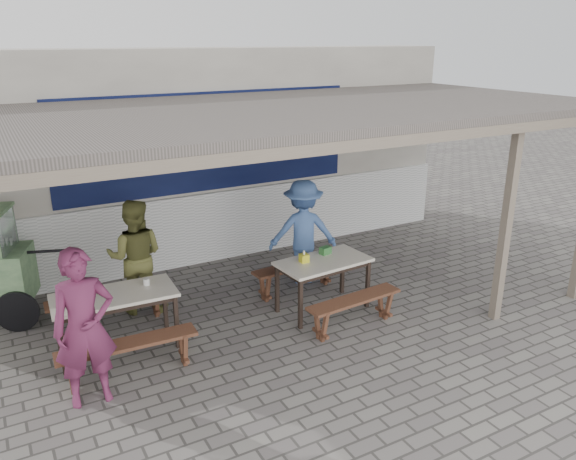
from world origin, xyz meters
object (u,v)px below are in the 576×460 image
(donation_box, at_px, (325,250))
(table_left, at_px, (115,300))
(patron_street_side, at_px, (84,328))
(tissue_box, at_px, (304,258))
(condiment_jar, at_px, (146,282))
(bench_left_wall, at_px, (108,302))
(table_right, at_px, (323,266))
(bench_left_street, at_px, (128,351))
(bench_right_street, at_px, (354,306))
(patron_wall_side, at_px, (136,257))
(bench_right_wall, at_px, (296,272))
(patron_right_table, at_px, (303,232))
(condiment_bowl, at_px, (84,295))

(donation_box, bearing_deg, table_left, 177.73)
(patron_street_side, relative_size, tissue_box, 15.20)
(condiment_jar, bearing_deg, bench_left_wall, 121.94)
(table_right, height_order, condiment_jar, condiment_jar)
(table_left, bearing_deg, bench_left_street, -90.00)
(patron_street_side, distance_m, condiment_jar, 1.32)
(tissue_box, bearing_deg, condiment_jar, 172.03)
(bench_left_street, xyz_separation_m, bench_right_street, (2.86, -0.30, -0.01))
(bench_left_street, xyz_separation_m, condiment_jar, (0.45, 0.74, 0.45))
(bench_left_street, distance_m, table_right, 2.85)
(bench_right_street, bearing_deg, table_right, 90.00)
(patron_wall_side, bearing_deg, condiment_jar, 107.56)
(bench_left_wall, relative_size, condiment_jar, 17.75)
(bench_left_wall, distance_m, patron_wall_side, 0.71)
(bench_right_wall, distance_m, patron_right_table, 0.66)
(bench_left_street, distance_m, bench_left_wall, 1.36)
(bench_right_street, bearing_deg, bench_left_street, 169.45)
(bench_right_wall, height_order, condiment_bowl, condiment_bowl)
(donation_box, bearing_deg, bench_left_wall, 164.62)
(table_right, relative_size, bench_right_wall, 0.95)
(bench_left_street, xyz_separation_m, bench_right_wall, (2.76, 1.06, -0.01))
(patron_street_side, relative_size, donation_box, 10.91)
(tissue_box, bearing_deg, donation_box, 15.16)
(table_left, height_order, bench_left_wall, table_left)
(bench_right_street, bearing_deg, tissue_box, 108.59)
(bench_left_street, relative_size, condiment_bowl, 7.01)
(table_right, height_order, bench_right_wall, table_right)
(bench_right_street, bearing_deg, condiment_bowl, 156.80)
(patron_street_side, height_order, patron_right_table, patron_street_side)
(patron_right_table, relative_size, condiment_bowl, 7.35)
(table_right, bearing_deg, table_left, 169.27)
(patron_street_side, relative_size, condiment_jar, 19.55)
(table_left, bearing_deg, bench_left_wall, 90.00)
(bench_left_wall, distance_m, table_right, 2.93)
(table_left, height_order, bench_right_wall, table_left)
(condiment_bowl, bearing_deg, patron_wall_side, 45.41)
(patron_wall_side, bearing_deg, table_left, 84.92)
(table_right, distance_m, bench_right_wall, 0.76)
(table_right, relative_size, donation_box, 8.45)
(bench_right_street, distance_m, condiment_jar, 2.67)
(patron_wall_side, xyz_separation_m, tissue_box, (2.00, -1.16, -0.00))
(table_right, bearing_deg, tissue_box, 160.07)
(donation_box, distance_m, condiment_bowl, 3.26)
(table_right, relative_size, patron_right_table, 0.81)
(bench_right_wall, height_order, patron_street_side, patron_street_side)
(patron_street_side, distance_m, patron_right_table, 3.87)
(bench_left_street, height_order, bench_right_street, same)
(bench_right_wall, bearing_deg, bench_left_wall, 169.07)
(bench_left_street, relative_size, bench_left_wall, 1.00)
(tissue_box, bearing_deg, patron_wall_side, 150.02)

